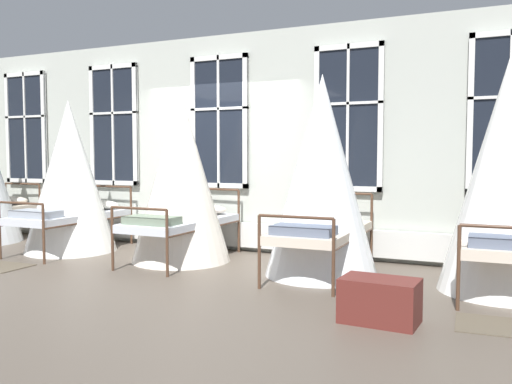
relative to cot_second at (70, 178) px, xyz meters
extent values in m
plane|color=brown|center=(1.95, -0.16, -1.09)|extent=(24.20, 24.20, 0.00)
cube|color=#B2B7AD|center=(1.95, 1.16, 0.52)|extent=(13.10, 0.10, 3.22)
cube|color=black|center=(-2.00, 1.05, 0.84)|extent=(0.95, 0.02, 1.97)
cube|color=silver|center=(-2.00, 1.05, -0.11)|extent=(0.95, 0.06, 0.07)
cube|color=silver|center=(-2.00, 1.05, 1.79)|extent=(0.95, 0.06, 0.07)
cube|color=silver|center=(-2.44, 1.05, 0.84)|extent=(0.07, 0.06, 1.97)
cube|color=silver|center=(-1.56, 1.05, 0.84)|extent=(0.07, 0.06, 1.97)
cube|color=silver|center=(-2.00, 1.05, 0.84)|extent=(0.04, 0.06, 1.97)
cube|color=silver|center=(-2.00, 1.05, 1.03)|extent=(0.95, 0.06, 0.04)
cube|color=black|center=(-0.03, 1.05, 0.84)|extent=(0.95, 0.02, 1.97)
cube|color=silver|center=(-0.03, 1.05, -0.11)|extent=(0.95, 0.06, 0.07)
cube|color=silver|center=(-0.03, 1.05, 1.79)|extent=(0.95, 0.06, 0.07)
cube|color=silver|center=(-0.47, 1.05, 0.84)|extent=(0.07, 0.06, 1.97)
cube|color=silver|center=(0.41, 1.05, 0.84)|extent=(0.07, 0.06, 1.97)
cube|color=silver|center=(-0.03, 1.05, 0.84)|extent=(0.04, 0.06, 1.97)
cube|color=silver|center=(-0.03, 1.05, 1.03)|extent=(0.95, 0.06, 0.04)
cube|color=black|center=(1.95, 1.05, 0.84)|extent=(0.95, 0.02, 1.97)
cube|color=silver|center=(1.95, 1.05, -0.11)|extent=(0.95, 0.06, 0.07)
cube|color=silver|center=(1.95, 1.05, 1.79)|extent=(0.95, 0.06, 0.07)
cube|color=silver|center=(1.51, 1.05, 0.84)|extent=(0.07, 0.06, 1.97)
cube|color=silver|center=(2.39, 1.05, 0.84)|extent=(0.07, 0.06, 1.97)
cube|color=silver|center=(1.95, 1.05, 0.84)|extent=(0.04, 0.06, 1.97)
cube|color=silver|center=(1.95, 1.05, 1.03)|extent=(0.95, 0.06, 0.04)
cube|color=black|center=(3.92, 1.05, 0.84)|extent=(0.95, 0.02, 1.97)
cube|color=silver|center=(3.92, 1.05, -0.11)|extent=(0.95, 0.06, 0.07)
cube|color=silver|center=(3.92, 1.05, 1.79)|extent=(0.95, 0.06, 0.07)
cube|color=silver|center=(3.48, 1.05, 0.84)|extent=(0.07, 0.06, 1.97)
cube|color=silver|center=(4.36, 1.05, 0.84)|extent=(0.07, 0.06, 1.97)
cube|color=silver|center=(3.92, 1.05, 0.84)|extent=(0.04, 0.06, 1.97)
cube|color=silver|center=(3.92, 1.05, 1.03)|extent=(0.95, 0.06, 0.04)
cube|color=black|center=(5.90, 1.05, 0.84)|extent=(0.95, 0.02, 1.97)
cube|color=silver|center=(5.90, 1.05, -0.11)|extent=(0.95, 0.06, 0.07)
cube|color=silver|center=(5.90, 1.05, 1.79)|extent=(0.95, 0.06, 0.07)
cube|color=silver|center=(5.46, 1.05, 0.84)|extent=(0.07, 0.06, 1.97)
cube|color=silver|center=(5.90, 1.05, 0.84)|extent=(0.04, 0.06, 1.97)
cube|color=silver|center=(5.90, 1.05, 1.03)|extent=(0.95, 0.06, 0.04)
cube|color=silver|center=(1.95, 1.03, -0.84)|extent=(8.50, 0.10, 0.36)
cylinder|color=#4C3323|center=(-2.41, 0.92, -0.63)|extent=(0.04, 0.04, 0.92)
cylinder|color=#4C3323|center=(-1.60, 0.94, -0.63)|extent=(0.04, 0.04, 0.92)
cylinder|color=#4C3323|center=(-2.00, 0.93, -0.17)|extent=(0.81, 0.05, 0.03)
ellipsoid|color=beige|center=(-2.00, 0.69, -0.45)|extent=(0.63, 0.42, 0.14)
cylinder|color=#4C3323|center=(-0.40, 0.91, -0.63)|extent=(0.04, 0.04, 0.92)
cylinder|color=#4C3323|center=(0.41, 0.90, -0.63)|extent=(0.04, 0.04, 0.92)
cylinder|color=#4C3323|center=(-0.41, -0.91, -0.69)|extent=(0.04, 0.04, 0.79)
cylinder|color=#4C3323|center=(0.40, -0.91, -0.69)|extent=(0.04, 0.04, 0.79)
cylinder|color=#4C3323|center=(-0.41, 0.00, -0.62)|extent=(0.04, 1.82, 0.03)
cylinder|color=#4C3323|center=(0.41, 0.00, -0.62)|extent=(0.04, 1.82, 0.03)
cylinder|color=#4C3323|center=(0.01, 0.91, -0.17)|extent=(0.81, 0.04, 0.03)
cylinder|color=#4C3323|center=(-0.01, -0.91, -0.30)|extent=(0.81, 0.04, 0.03)
cube|color=silver|center=(0.00, 0.00, -0.57)|extent=(0.84, 1.84, 0.10)
ellipsoid|color=silver|center=(0.00, 0.67, -0.45)|extent=(0.63, 0.40, 0.14)
cube|color=#8C939E|center=(0.00, -0.65, -0.47)|extent=(0.67, 0.36, 0.10)
cone|color=white|center=(0.00, 0.00, 0.03)|extent=(1.33, 1.33, 2.24)
cylinder|color=#4C3323|center=(1.51, 0.96, -0.63)|extent=(0.04, 0.04, 0.92)
cylinder|color=#4C3323|center=(2.33, 0.94, -0.63)|extent=(0.04, 0.04, 0.92)
cylinder|color=#4C3323|center=(1.48, -0.86, -0.69)|extent=(0.04, 0.04, 0.79)
cylinder|color=#4C3323|center=(2.29, -0.87, -0.69)|extent=(0.04, 0.04, 0.79)
cylinder|color=#4C3323|center=(1.50, 0.05, -0.62)|extent=(0.07, 1.82, 0.03)
cylinder|color=#4C3323|center=(2.31, 0.03, -0.62)|extent=(0.07, 1.82, 0.03)
cylinder|color=#4C3323|center=(1.92, 0.95, -0.17)|extent=(0.81, 0.05, 0.03)
cylinder|color=#4C3323|center=(1.88, -0.87, -0.30)|extent=(0.81, 0.05, 0.03)
cube|color=silver|center=(1.90, 0.04, -0.57)|extent=(0.87, 1.85, 0.10)
ellipsoid|color=beige|center=(1.91, 0.71, -0.45)|extent=(0.63, 0.41, 0.14)
cube|color=slate|center=(1.89, -0.61, -0.47)|extent=(0.68, 0.37, 0.10)
cone|color=silver|center=(1.90, 0.04, 0.06)|extent=(1.33, 1.33, 2.30)
cylinder|color=#4C3323|center=(3.48, 0.87, -0.63)|extent=(0.04, 0.04, 0.92)
cylinder|color=#4C3323|center=(4.29, 0.88, -0.63)|extent=(0.04, 0.04, 0.92)
cylinder|color=#4C3323|center=(3.50, -0.94, -0.69)|extent=(0.04, 0.04, 0.79)
cylinder|color=#4C3323|center=(4.31, -0.94, -0.69)|extent=(0.04, 0.04, 0.79)
cylinder|color=#4C3323|center=(3.49, -0.03, -0.62)|extent=(0.05, 1.82, 0.03)
cylinder|color=#4C3323|center=(4.30, -0.03, -0.62)|extent=(0.05, 1.82, 0.03)
cylinder|color=#4C3323|center=(3.89, 0.88, -0.17)|extent=(0.81, 0.04, 0.03)
cylinder|color=#4C3323|center=(3.91, -0.94, -0.30)|extent=(0.81, 0.04, 0.03)
cube|color=beige|center=(3.90, -0.03, -0.57)|extent=(0.85, 1.85, 0.10)
ellipsoid|color=beige|center=(3.89, 0.64, -0.45)|extent=(0.63, 0.41, 0.14)
cube|color=slate|center=(3.90, -0.68, -0.47)|extent=(0.67, 0.37, 0.10)
cone|color=white|center=(3.90, -0.03, 0.10)|extent=(1.33, 1.33, 2.37)
cylinder|color=#4C3323|center=(5.45, 0.89, -0.63)|extent=(0.04, 0.04, 0.92)
cylinder|color=#4C3323|center=(5.49, -0.93, -0.69)|extent=(0.04, 0.04, 0.79)
cylinder|color=#4C3323|center=(5.47, -0.02, -0.62)|extent=(0.07, 1.82, 0.03)
cylinder|color=#4C3323|center=(5.85, 0.90, -0.17)|extent=(0.81, 0.05, 0.03)
cylinder|color=#4C3323|center=(5.89, -0.92, -0.30)|extent=(0.81, 0.05, 0.03)
cube|color=beige|center=(5.87, -0.01, -0.57)|extent=(0.87, 1.86, 0.10)
ellipsoid|color=silver|center=(5.86, 0.66, -0.45)|extent=(0.63, 0.41, 0.14)
cube|color=slate|center=(5.89, -0.66, -0.47)|extent=(0.68, 0.38, 0.10)
cone|color=white|center=(5.87, -0.01, 0.13)|extent=(1.33, 1.33, 2.43)
cube|color=brown|center=(5.90, -1.29, -1.08)|extent=(0.82, 0.60, 0.01)
cube|color=#5B231E|center=(4.91, -1.59, -0.90)|extent=(0.66, 0.44, 0.38)
camera|label=1|loc=(5.81, -6.12, 0.33)|focal=37.84mm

